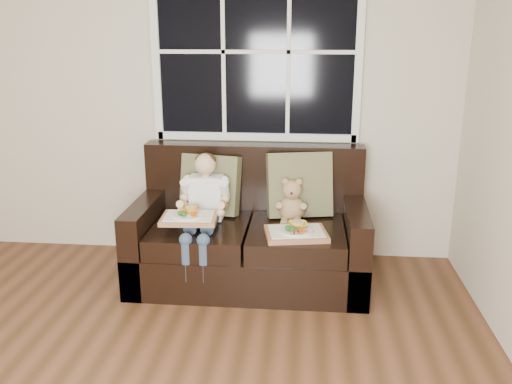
# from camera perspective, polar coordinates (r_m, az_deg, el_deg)

# --- Properties ---
(window_back) EXTENTS (1.62, 0.04, 1.37)m
(window_back) POSITION_cam_1_polar(r_m,az_deg,el_deg) (4.27, -0.01, 14.54)
(window_back) COLOR black
(window_back) RESTS_ON room_walls
(loveseat) EXTENTS (1.70, 0.92, 0.96)m
(loveseat) POSITION_cam_1_polar(r_m,az_deg,el_deg) (4.09, -0.62, -4.84)
(loveseat) COLOR black
(loveseat) RESTS_ON ground
(pillow_left) EXTENTS (0.48, 0.29, 0.46)m
(pillow_left) POSITION_cam_1_polar(r_m,az_deg,el_deg) (4.16, -4.82, 0.81)
(pillow_left) COLOR #686B42
(pillow_left) RESTS_ON loveseat
(pillow_right) EXTENTS (0.52, 0.32, 0.50)m
(pillow_right) POSITION_cam_1_polar(r_m,az_deg,el_deg) (4.09, 4.59, 0.78)
(pillow_right) COLOR #686B42
(pillow_right) RESTS_ON loveseat
(child) EXTENTS (0.34, 0.58, 0.78)m
(child) POSITION_cam_1_polar(r_m,az_deg,el_deg) (3.92, -5.50, -0.97)
(child) COLOR white
(child) RESTS_ON loveseat
(teddy_bear) EXTENTS (0.20, 0.25, 0.34)m
(teddy_bear) POSITION_cam_1_polar(r_m,az_deg,el_deg) (4.00, 3.79, -1.21)
(teddy_bear) COLOR tan
(teddy_bear) RESTS_ON loveseat
(tray_left) EXTENTS (0.40, 0.31, 0.09)m
(tray_left) POSITION_cam_1_polar(r_m,az_deg,el_deg) (3.77, -7.04, -2.59)
(tray_left) COLOR #AA714C
(tray_left) RESTS_ON child
(tray_right) EXTENTS (0.46, 0.38, 0.09)m
(tray_right) POSITION_cam_1_polar(r_m,az_deg,el_deg) (3.73, 4.25, -4.22)
(tray_right) COLOR #AA714C
(tray_right) RESTS_ON loveseat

